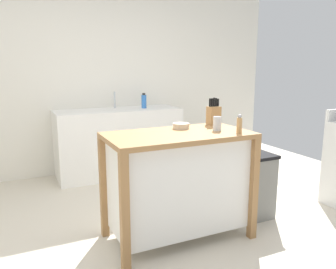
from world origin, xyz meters
TOP-DOWN VIEW (x-y plane):
  - ground_plane at (0.00, 0.00)m, footprint 6.32×6.32m
  - wall_back at (0.00, 2.23)m, footprint 5.32×0.10m
  - kitchen_island at (0.09, -0.02)m, footprint 1.19×0.63m
  - knife_block at (0.56, 0.19)m, footprint 0.11×0.09m
  - bowl_ceramic_small at (0.19, 0.14)m, footprint 0.14×0.14m
  - drinking_cup at (0.43, -0.07)m, footprint 0.07×0.07m
  - pepper_grinder at (0.53, -0.23)m, footprint 0.04×0.04m
  - trash_bin at (0.92, 0.01)m, footprint 0.36×0.28m
  - sink_counter at (0.16, 1.88)m, footprint 1.63×0.60m
  - sink_faucet at (0.16, 2.02)m, footprint 0.02×0.02m
  - bottle_dish_soap at (0.51, 1.84)m, footprint 0.07×0.07m

SIDE VIEW (x-z plane):
  - ground_plane at x=0.00m, z-range 0.00..0.00m
  - trash_bin at x=0.92m, z-range 0.00..0.63m
  - sink_counter at x=0.16m, z-range 0.00..0.89m
  - kitchen_island at x=0.09m, z-range 0.05..0.97m
  - bowl_ceramic_small at x=0.19m, z-range 0.91..0.96m
  - drinking_cup at x=0.43m, z-range 0.91..1.03m
  - bottle_dish_soap at x=0.51m, z-range 0.88..1.08m
  - pepper_grinder at x=0.53m, z-range 0.91..1.06m
  - sink_faucet at x=0.16m, z-range 0.89..1.11m
  - knife_block at x=0.56m, z-range 0.88..1.13m
  - wall_back at x=0.00m, z-range 0.00..2.60m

